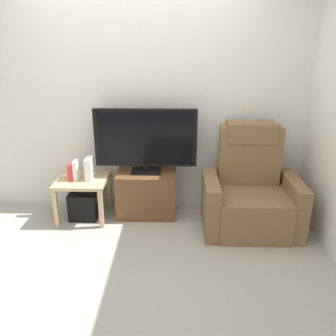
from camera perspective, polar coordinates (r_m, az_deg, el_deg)
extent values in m
plane|color=#9E998E|center=(3.38, -6.10, -14.19)|extent=(6.40, 6.40, 0.00)
cube|color=silver|center=(3.95, -4.72, 11.47)|extent=(6.40, 0.06, 2.60)
cube|color=brown|center=(4.00, -3.46, -4.14)|extent=(0.65, 0.40, 0.50)
cube|color=black|center=(3.78, -3.73, -3.95)|extent=(0.60, 0.02, 0.02)
cube|color=black|center=(3.81, -3.67, -3.16)|extent=(0.34, 0.11, 0.04)
cube|color=black|center=(3.91, -3.52, -0.46)|extent=(0.32, 0.20, 0.03)
cube|color=black|center=(3.90, -3.53, 0.08)|extent=(0.06, 0.04, 0.05)
cube|color=black|center=(3.79, -3.64, 4.88)|extent=(1.10, 0.05, 0.63)
cube|color=black|center=(3.77, -3.67, 4.77)|extent=(1.01, 0.01, 0.56)
cube|color=brown|center=(3.81, 13.13, -6.68)|extent=(0.70, 0.72, 0.42)
cube|color=brown|center=(3.86, 12.99, 2.06)|extent=(0.64, 0.20, 0.62)
cube|color=brown|center=(3.81, 13.23, 5.72)|extent=(0.50, 0.26, 0.20)
cube|color=brown|center=(3.72, 6.83, -5.78)|extent=(0.14, 0.68, 0.56)
cube|color=brown|center=(3.89, 19.31, -5.63)|extent=(0.14, 0.68, 0.56)
cube|color=tan|center=(3.97, -13.65, -1.89)|extent=(0.54, 0.54, 0.04)
cube|color=tan|center=(3.92, -17.61, -6.27)|extent=(0.04, 0.04, 0.43)
cube|color=tan|center=(3.80, -10.75, -6.54)|extent=(0.04, 0.04, 0.43)
cube|color=tan|center=(4.33, -15.66, -3.46)|extent=(0.04, 0.04, 0.43)
cube|color=tan|center=(4.22, -9.46, -3.61)|extent=(0.04, 0.04, 0.43)
cube|color=black|center=(4.08, -13.30, -5.70)|extent=(0.30, 0.30, 0.30)
cube|color=red|center=(3.94, -15.25, -0.58)|extent=(0.05, 0.14, 0.17)
cube|color=white|center=(3.92, -14.59, -0.32)|extent=(0.04, 0.13, 0.21)
cube|color=white|center=(3.90, -12.50, -0.02)|extent=(0.07, 0.20, 0.23)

